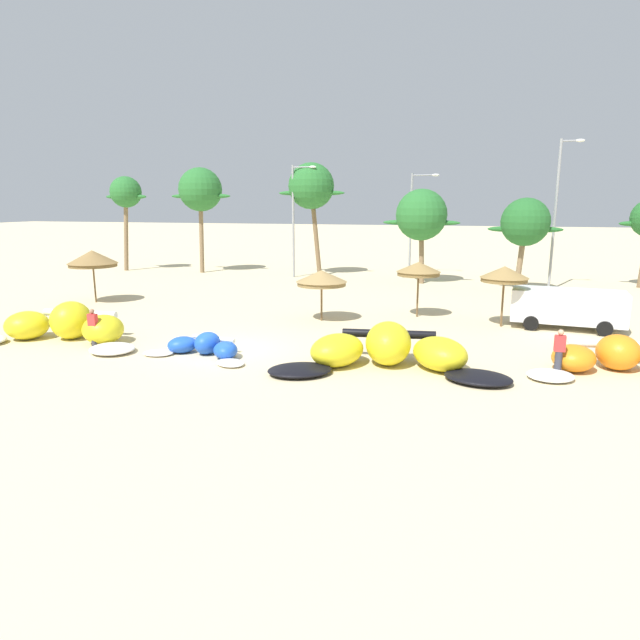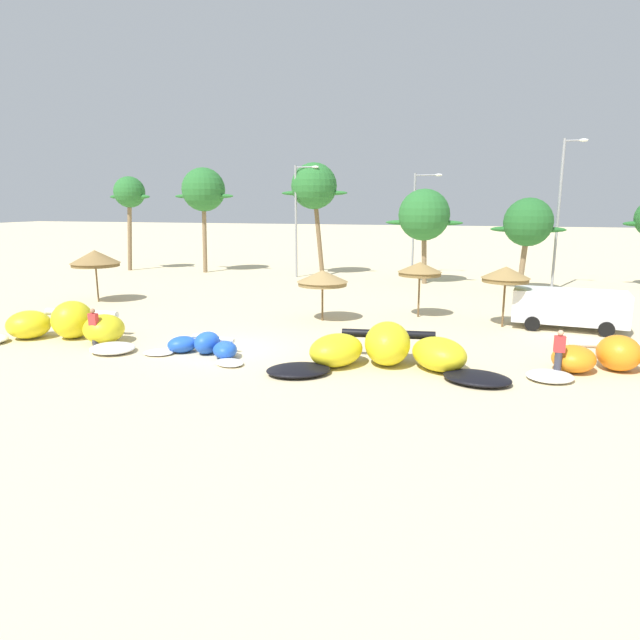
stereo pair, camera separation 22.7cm
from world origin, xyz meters
name	(u,v)px [view 1 (the left image)]	position (x,y,z in m)	size (l,w,h in m)	color
ground_plane	(230,349)	(0.00, 0.00, 0.00)	(260.00, 260.00, 0.00)	beige
kite_far_left	(65,327)	(-7.40, -0.62, 0.64)	(8.39, 3.97, 1.66)	white
kite_left	(204,347)	(-0.58, -1.10, 0.34)	(4.71, 2.53, 0.88)	white
kite_left_of_center	(388,351)	(6.58, -0.76, 0.61)	(8.63, 4.56, 1.59)	black
kite_center	(622,359)	(14.57, 0.82, 0.49)	(7.21, 3.72, 1.27)	white
beach_umbrella_near_van	(92,258)	(-12.34, 7.82, 2.63)	(2.88, 2.88, 3.12)	brown
beach_umbrella_middle	(322,278)	(2.12, 6.40, 2.18)	(2.56, 2.56, 2.56)	brown
beach_umbrella_near_palms	(419,269)	(6.69, 8.68, 2.52)	(2.28, 2.28, 2.88)	brown
beach_umbrella_outermost	(504,274)	(10.83, 7.42, 2.54)	(2.26, 2.26, 2.92)	brown
parked_van	(565,306)	(13.67, 7.80, 1.09)	(5.17, 2.70, 1.84)	white
person_near_kites	(559,352)	(12.38, -0.06, 0.82)	(0.36, 0.24, 1.62)	#383842
person_by_umbrellas	(93,328)	(-5.50, -1.20, 0.82)	(0.36, 0.24, 1.62)	#383842
palm_leftmost	(126,194)	(-19.65, 22.14, 6.60)	(3.96, 2.64, 8.09)	#7F6647
palm_left	(200,190)	(-12.81, 22.61, 6.87)	(5.39, 3.60, 8.74)	#7F6647
palm_left_of_gap	(311,187)	(-3.33, 23.11, 7.09)	(5.47, 3.64, 8.99)	brown
palm_center_left	(421,215)	(5.59, 21.11, 4.96)	(5.57, 3.71, 6.86)	#7F6647
palm_center_right	(525,223)	(12.53, 18.75, 4.57)	(4.71, 3.14, 6.20)	#7F6647
lamppost_west	(295,215)	(-4.29, 21.89, 4.90)	(1.97, 0.24, 8.69)	gray
lamppost_west_center	(413,219)	(4.65, 24.72, 4.62)	(2.16, 0.24, 8.11)	gray
lamppost_east_center	(557,209)	(14.54, 19.90, 5.46)	(1.49, 0.24, 9.90)	gray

